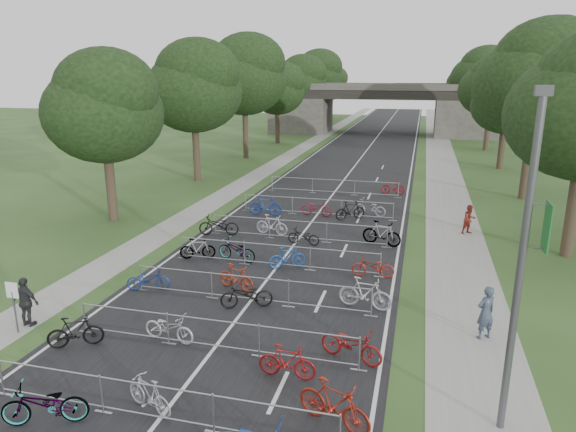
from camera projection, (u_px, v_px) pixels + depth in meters
name	position (u px, v px, depth m)	size (l,w,h in m)	color
ground	(157.00, 422.00, 12.85)	(200.00, 200.00, 0.00)	#2E4A1F
road	(368.00, 148.00, 59.45)	(11.00, 140.00, 0.01)	black
sidewalk_right	(440.00, 151.00, 57.51)	(3.00, 140.00, 0.01)	gray
sidewalk_left	(305.00, 146.00, 61.27)	(2.00, 140.00, 0.01)	gray
lane_markings	(368.00, 148.00, 59.45)	(0.12, 140.00, 0.00)	silver
overpass_bridge	(380.00, 109.00, 72.48)	(31.00, 8.00, 7.05)	#41403A
lamppost	(523.00, 265.00, 11.54)	(0.61, 0.65, 8.21)	#4C4C51
park_sign	(13.00, 298.00, 16.95)	(0.45, 0.06, 1.83)	#4C4C51
tree_left_0	(104.00, 109.00, 28.71)	(6.72, 6.72, 10.25)	#33261C
tree_left_1	(194.00, 88.00, 39.68)	(7.56, 7.56, 11.53)	#33261C
tree_right_1	(539.00, 82.00, 33.57)	(8.18, 8.18, 12.47)	#33261C
tree_left_2	(245.00, 76.00, 50.64)	(8.40, 8.40, 12.81)	#33261C
tree_right_2	(508.00, 102.00, 45.28)	(6.16, 6.16, 9.39)	#33261C
tree_left_3	(278.00, 90.00, 62.27)	(6.72, 6.72, 10.25)	#33261C
tree_right_3	(493.00, 87.00, 56.21)	(7.17, 7.17, 10.93)	#33261C
tree_left_4	(301.00, 81.00, 73.23)	(7.56, 7.56, 11.53)	#33261C
tree_right_4	(483.00, 77.00, 67.13)	(8.18, 8.18, 12.47)	#33261C
tree_left_5	(317.00, 75.00, 84.20)	(8.40, 8.40, 12.81)	#33261C
tree_right_5	(473.00, 90.00, 78.84)	(6.16, 6.16, 9.39)	#33261C
tree_left_6	(330.00, 84.00, 95.82)	(6.72, 6.72, 10.25)	#33261C
tree_right_6	(468.00, 82.00, 89.76)	(7.17, 7.17, 10.93)	#33261C
barrier_row_0	(156.00, 404.00, 12.70)	(9.70, 0.08, 1.10)	#97999E
barrier_row_1	(212.00, 335.00, 16.06)	(9.70, 0.08, 1.10)	#97999E
barrier_row_2	(249.00, 289.00, 19.41)	(9.70, 0.08, 1.10)	#97999E
barrier_row_3	(277.00, 256.00, 22.95)	(9.70, 0.08, 1.10)	#97999E
barrier_row_4	(298.00, 230.00, 26.68)	(9.70, 0.08, 1.10)	#97999E
barrier_row_5	(317.00, 207.00, 31.34)	(9.70, 0.08, 1.10)	#97999E
barrier_row_6	(333.00, 187.00, 36.94)	(9.70, 0.08, 1.10)	#97999E
bike_0	(45.00, 405.00, 12.64)	(0.73, 2.10, 1.10)	#97999E
bike_1	(149.00, 395.00, 13.15)	(0.46, 1.62, 0.97)	#A5A5AD
bike_3	(334.00, 404.00, 12.55)	(0.58, 2.06, 1.24)	maroon
bike_4	(75.00, 332.00, 16.27)	(0.49, 1.73, 1.04)	black
bike_5	(169.00, 328.00, 16.63)	(0.64, 1.82, 0.96)	#AFAFB7
bike_6	(287.00, 362.00, 14.60)	(0.48, 1.71, 1.03)	maroon
bike_7	(351.00, 344.00, 15.50)	(0.71, 2.04, 1.07)	maroon
bike_8	(148.00, 280.00, 20.56)	(0.60, 1.72, 0.91)	navy
bike_9	(236.00, 278.00, 20.57)	(0.50, 1.78, 1.07)	maroon
bike_10	(247.00, 295.00, 18.97)	(0.68, 1.95, 1.03)	black
bike_11	(365.00, 293.00, 18.91)	(0.57, 2.01, 1.21)	#9F9FA6
bike_12	(198.00, 249.00, 24.04)	(0.47, 1.67, 1.00)	#97999E
bike_13	(236.00, 250.00, 23.77)	(0.69, 1.98, 1.04)	#97999E
bike_14	(287.00, 257.00, 22.89)	(0.47, 1.68, 1.01)	#1B4896
bike_15	(373.00, 267.00, 21.86)	(0.63, 1.80, 0.95)	maroon
bike_16	(219.00, 225.00, 27.50)	(0.75, 2.14, 1.13)	black
bike_17	(272.00, 225.00, 27.62)	(0.52, 1.85, 1.11)	#B3B3BB
bike_18	(304.00, 236.00, 26.04)	(0.58, 1.68, 0.88)	black
bike_19	(382.00, 234.00, 25.92)	(0.58, 2.06, 1.24)	#97999E
bike_20	(266.00, 206.00, 31.34)	(0.58, 2.05, 1.23)	navy
bike_21	(317.00, 208.00, 31.29)	(0.67, 1.93, 1.02)	maroon
bike_22	(350.00, 211.00, 30.44)	(0.53, 1.89, 1.14)	black
bike_23	(370.00, 208.00, 31.25)	(0.70, 1.99, 1.05)	#929198
bike_27	(393.00, 187.00, 36.91)	(0.48, 1.70, 1.02)	maroon
pedestrian_a	(486.00, 313.00, 16.69)	(0.67, 0.44, 1.83)	#353F4F
pedestrian_b	(469.00, 220.00, 27.74)	(0.77, 0.60, 1.59)	maroon
pedestrian_c	(26.00, 302.00, 17.54)	(1.04, 0.43, 1.77)	#29292C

